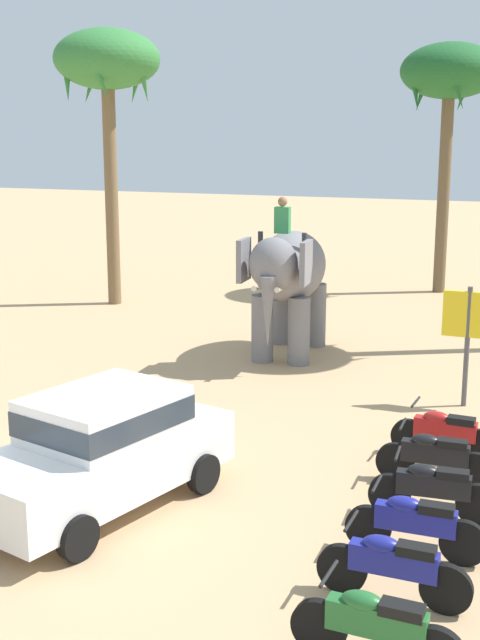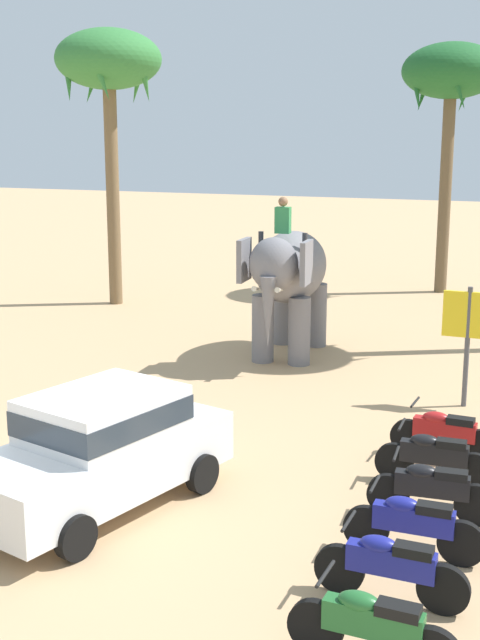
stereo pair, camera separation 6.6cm
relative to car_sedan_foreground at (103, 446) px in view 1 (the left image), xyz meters
The scene contains 12 objects.
ground_plane 1.15m from the car_sedan_foreground, behind, with size 120.00×120.00×0.00m, color tan.
car_sedan_foreground is the anchor object (origin of this frame).
elephant_with_mahout 9.11m from the car_sedan_foreground, 92.27° to the left, with size 1.89×3.94×3.88m.
motorcycle_nearest_camera 5.04m from the car_sedan_foreground, 26.16° to the right, with size 1.80×0.55×0.94m.
motorcycle_second_in_row 4.53m from the car_sedan_foreground, 12.21° to the right, with size 1.80×0.55×0.94m.
motorcycle_mid_row 4.46m from the car_sedan_foreground, ahead, with size 1.80×0.55×0.94m.
motorcycle_fourth_in_row 4.69m from the car_sedan_foreground, 17.22° to the left, with size 1.80×0.55×0.94m.
motorcycle_far_in_row 5.02m from the car_sedan_foreground, 31.22° to the left, with size 1.80×0.55×0.94m.
motorcycle_end_of_row 5.67m from the car_sedan_foreground, 41.30° to the left, with size 1.80×0.55×0.94m.
palm_tree_behind_elephant 16.36m from the car_sedan_foreground, 120.08° to the left, with size 3.20×3.20×8.37m.
palm_tree_near_hut 20.06m from the car_sedan_foreground, 85.12° to the left, with size 3.20×3.20×8.17m.
signboard_yellow 7.94m from the car_sedan_foreground, 58.23° to the left, with size 1.00×0.10×2.40m.
Camera 1 is at (6.79, -9.62, 5.28)m, focal length 47.30 mm.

